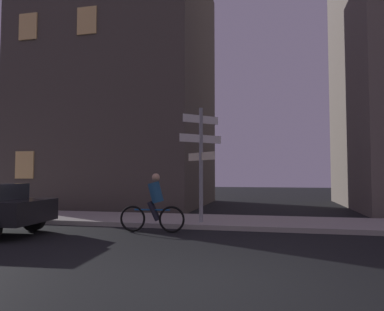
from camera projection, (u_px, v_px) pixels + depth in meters
name	position (u px, v px, depth m)	size (l,w,h in m)	color
ground_plane	(203.00, 285.00, 5.07)	(80.00, 80.00, 0.00)	black
sidewalk_kerb	(240.00, 222.00, 11.28)	(40.00, 2.76, 0.14)	#9E9991
signpost	(201.00, 155.00, 10.89)	(1.09, 1.09, 3.49)	gray
cyclist	(154.00, 205.00, 9.76)	(1.82, 0.35, 1.61)	black
building_left_block	(124.00, 89.00, 19.01)	(8.65, 7.91, 12.28)	#4C443D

